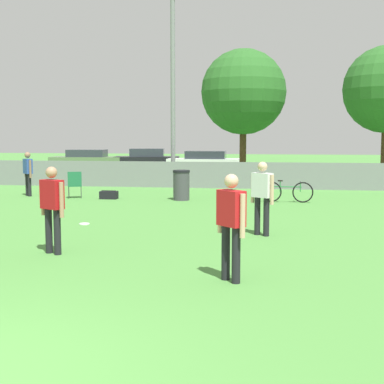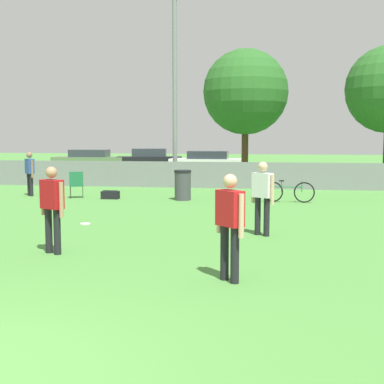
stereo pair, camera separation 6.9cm
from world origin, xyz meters
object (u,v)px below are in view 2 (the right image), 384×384
object	(u,v)px
gear_bag_sideline	(110,195)
player_defender_red	(230,219)
player_receiver_white	(262,193)
folding_chair_sideline	(76,183)
spectator_in_blue	(30,171)
player_thrower_red	(52,203)
trash_bin	(183,185)
tree_near_pole	(245,92)
bicycle_sideline	(288,192)
frisbee_disc	(85,224)
parked_car_olive	(90,160)
parked_car_white	(208,162)
light_pole	(175,70)
parked_car_dark	(150,160)

from	to	relation	value
gear_bag_sideline	player_defender_red	bearing A→B (deg)	-63.04
player_receiver_white	folding_chair_sideline	size ratio (longest dim) A/B	1.73
spectator_in_blue	folding_chair_sideline	xyz separation A→B (m)	(1.90, -0.36, -0.40)
player_thrower_red	folding_chair_sideline	size ratio (longest dim) A/B	1.73
player_defender_red	trash_bin	xyz separation A→B (m)	(-2.49, 9.94, -0.43)
player_defender_red	spectator_in_blue	distance (m)	13.16
tree_near_pole	folding_chair_sideline	distance (m)	10.29
bicycle_sideline	frisbee_disc	bearing A→B (deg)	-132.84
folding_chair_sideline	tree_near_pole	bearing A→B (deg)	-144.94
tree_near_pole	gear_bag_sideline	bearing A→B (deg)	-117.51
player_receiver_white	parked_car_olive	distance (m)	24.16
player_receiver_white	player_thrower_red	distance (m)	4.49
gear_bag_sideline	bicycle_sideline	bearing A→B (deg)	-0.20
gear_bag_sideline	parked_car_white	xyz separation A→B (m)	(1.59, 14.04, 0.50)
parked_car_olive	trash_bin	bearing A→B (deg)	-63.94
player_receiver_white	spectator_in_blue	distance (m)	10.73
folding_chair_sideline	parked_car_olive	bearing A→B (deg)	-92.41
light_pole	parked_car_dark	size ratio (longest dim) A/B	1.96
player_receiver_white	folding_chair_sideline	bearing A→B (deg)	172.18
tree_near_pole	player_receiver_white	world-z (taller)	tree_near_pole
spectator_in_blue	folding_chair_sideline	world-z (taller)	spectator_in_blue
tree_near_pole	player_defender_red	bearing A→B (deg)	-87.18
parked_car_white	spectator_in_blue	bearing A→B (deg)	-110.10
parked_car_olive	parked_car_dark	bearing A→B (deg)	5.12
bicycle_sideline	player_defender_red	bearing A→B (deg)	-95.04
tree_near_pole	bicycle_sideline	size ratio (longest dim) A/B	3.68
parked_car_olive	bicycle_sideline	bearing A→B (deg)	-55.01
gear_bag_sideline	parked_car_dark	distance (m)	15.91
spectator_in_blue	bicycle_sideline	world-z (taller)	spectator_in_blue
folding_chair_sideline	parked_car_dark	xyz separation A→B (m)	(-1.17, 15.67, 0.14)
frisbee_disc	trash_bin	size ratio (longest dim) A/B	0.25
light_pole	player_defender_red	size ratio (longest dim) A/B	5.27
spectator_in_blue	gear_bag_sideline	world-z (taller)	spectator_in_blue
bicycle_sideline	player_receiver_white	bearing A→B (deg)	-95.39
frisbee_disc	parked_car_dark	xyz separation A→B (m)	(-3.46, 20.98, 0.65)
player_thrower_red	bicycle_sideline	size ratio (longest dim) A/B	0.95
light_pole	frisbee_disc	distance (m)	11.98
tree_near_pole	spectator_in_blue	xyz separation A→B (m)	(-7.30, -7.57, -3.32)
light_pole	player_receiver_white	bearing A→B (deg)	-70.23
frisbee_disc	folding_chair_sideline	world-z (taller)	folding_chair_sideline
player_defender_red	trash_bin	bearing A→B (deg)	149.65
parked_car_dark	player_receiver_white	bearing A→B (deg)	-79.85
bicycle_sideline	parked_car_olive	size ratio (longest dim) A/B	0.36
player_defender_red	player_thrower_red	world-z (taller)	same
player_defender_red	folding_chair_sideline	world-z (taller)	player_defender_red
light_pole	parked_car_dark	bearing A→B (deg)	109.70
player_defender_red	gear_bag_sideline	distance (m)	11.13
player_receiver_white	trash_bin	bearing A→B (deg)	149.85
frisbee_disc	player_defender_red	bearing A→B (deg)	-49.25
player_thrower_red	folding_chair_sideline	distance (m)	9.04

